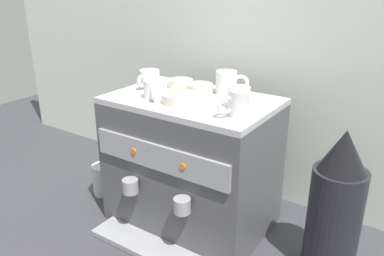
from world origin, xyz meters
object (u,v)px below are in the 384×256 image
Objects in this scene: ceramic_cup_2 at (153,90)px; ceramic_cup_4 at (238,104)px; ceramic_cup_3 at (228,83)px; coffee_grinder at (336,207)px; ceramic_bowl_0 at (181,83)px; ceramic_bowl_1 at (179,98)px; ceramic_cup_1 at (149,79)px; ceramic_bowl_2 at (200,89)px; ceramic_cup_0 at (239,98)px; milk_pitcher at (104,179)px; espresso_machine at (191,163)px.

ceramic_cup_2 is 0.33m from ceramic_cup_4.
coffee_grinder is at bearing -12.13° from ceramic_cup_3.
ceramic_bowl_0 is 0.20m from ceramic_bowl_1.
ceramic_cup_3 is (0.19, 0.19, 0.01)m from ceramic_cup_2.
ceramic_bowl_2 is at bearing 9.91° from ceramic_cup_1.
ceramic_cup_0 is at bearing 16.19° from ceramic_bowl_1.
coffee_grinder is (0.63, 0.10, -0.30)m from ceramic_cup_2.
milk_pitcher is (-0.62, -0.04, -0.47)m from ceramic_cup_0.
ceramic_bowl_1 is 1.22× the size of ceramic_bowl_2.
ceramic_cup_4 is 0.95× the size of ceramic_bowl_2.
espresso_machine is at bearing -40.20° from ceramic_bowl_0.
ceramic_cup_3 is 1.18× the size of ceramic_bowl_2.
ceramic_bowl_0 reaches higher than milk_pitcher.
ceramic_bowl_1 is (-0.01, -0.07, 0.27)m from espresso_machine.
milk_pitcher is at bearing 177.70° from ceramic_bowl_1.
ceramic_cup_0 is at bearing 3.70° from milk_pitcher.
ceramic_bowl_0 is at bearing 139.80° from espresso_machine.
espresso_machine is 0.32m from ceramic_cup_3.
ceramic_bowl_0 is 0.70m from coffee_grinder.
ceramic_bowl_1 reaches higher than espresso_machine.
ceramic_cup_4 reaches higher than ceramic_cup_0.
espresso_machine is at bearing 177.38° from ceramic_cup_0.
ceramic_cup_2 is 0.79× the size of ceramic_cup_3.
ceramic_bowl_2 is (-0.01, 0.07, 0.27)m from espresso_machine.
milk_pitcher is (-0.43, -0.05, -0.18)m from espresso_machine.
ceramic_cup_2 reaches higher than ceramic_bowl_2.
ceramic_bowl_2 reaches higher than coffee_grinder.
ceramic_cup_3 reaches higher than coffee_grinder.
ceramic_bowl_1 is at bearing -114.18° from ceramic_cup_3.
ceramic_cup_0 is 0.17m from ceramic_cup_3.
ceramic_cup_2 is 0.95× the size of ceramic_bowl_0.
ceramic_bowl_0 is (-0.31, 0.11, -0.02)m from ceramic_cup_0.
ceramic_cup_3 is 0.20m from ceramic_bowl_0.
ceramic_bowl_0 is at bearing 165.44° from ceramic_bowl_2.
ceramic_cup_2 is at bearing -123.76° from ceramic_bowl_2.
ceramic_cup_3 is 0.23× the size of coffee_grinder.
ceramic_cup_4 is (0.14, -0.20, -0.00)m from ceramic_cup_3.
ceramic_bowl_2 reaches higher than milk_pitcher.
milk_pitcher is at bearing -175.76° from coffee_grinder.
milk_pitcher is at bearing -154.83° from ceramic_bowl_0.
ceramic_cup_2 is at bearing -167.21° from ceramic_cup_0.
ceramic_cup_3 is 0.55m from coffee_grinder.
milk_pitcher is (-0.50, -0.17, -0.47)m from ceramic_cup_3.
ceramic_cup_1 is 0.12m from ceramic_bowl_0.
ceramic_bowl_0 is at bearing 160.86° from ceramic_cup_0.
ceramic_bowl_1 is at bearing 176.58° from ceramic_cup_4.
ceramic_cup_0 reaches higher than ceramic_bowl_0.
ceramic_cup_0 is 0.08m from ceramic_cup_4.
ceramic_cup_0 is 1.06× the size of ceramic_cup_2.
ceramic_cup_2 is (-0.11, -0.08, 0.28)m from espresso_machine.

